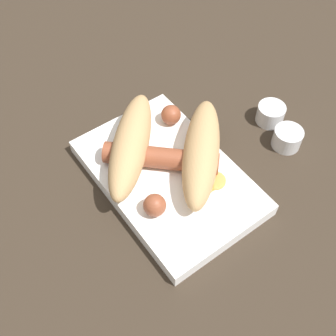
# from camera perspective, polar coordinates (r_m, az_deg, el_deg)

# --- Properties ---
(ground_plane) EXTENTS (3.00, 3.00, 0.00)m
(ground_plane) POSITION_cam_1_polar(r_m,az_deg,el_deg) (0.62, 0.00, -1.80)
(ground_plane) COLOR #33281E
(food_tray) EXTENTS (0.27, 0.18, 0.02)m
(food_tray) POSITION_cam_1_polar(r_m,az_deg,el_deg) (0.61, 0.00, -1.19)
(food_tray) COLOR white
(food_tray) RESTS_ON ground_plane
(bread_roll) EXTENTS (0.25, 0.25, 0.05)m
(bread_roll) POSITION_cam_1_polar(r_m,az_deg,el_deg) (0.60, -0.30, 2.75)
(bread_roll) COLOR tan
(bread_roll) RESTS_ON food_tray
(sausage) EXTENTS (0.15, 0.15, 0.03)m
(sausage) POSITION_cam_1_polar(r_m,az_deg,el_deg) (0.60, -0.61, 1.59)
(sausage) COLOR brown
(sausage) RESTS_ON food_tray
(pickled_veggies) EXTENTS (0.04, 0.05, 0.00)m
(pickled_veggies) POSITION_cam_1_polar(r_m,az_deg,el_deg) (0.59, 5.76, -2.05)
(pickled_veggies) COLOR #F99E4C
(pickled_veggies) RESTS_ON food_tray
(condiment_cup_near) EXTENTS (0.04, 0.04, 0.03)m
(condiment_cup_near) POSITION_cam_1_polar(r_m,az_deg,el_deg) (0.68, 15.82, 3.82)
(condiment_cup_near) COLOR silver
(condiment_cup_near) RESTS_ON ground_plane
(condiment_cup_far) EXTENTS (0.04, 0.04, 0.03)m
(condiment_cup_far) POSITION_cam_1_polar(r_m,az_deg,el_deg) (0.71, 13.45, 7.25)
(condiment_cup_far) COLOR silver
(condiment_cup_far) RESTS_ON ground_plane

